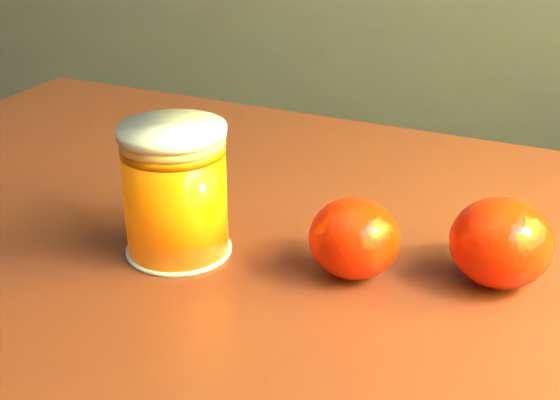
% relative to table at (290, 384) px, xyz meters
% --- Properties ---
extents(kitchen_counter, '(3.15, 0.60, 0.90)m').
position_rel_table_xyz_m(kitchen_counter, '(-1.03, 1.30, -0.15)').
color(kitchen_counter, '#4E4E53').
rests_on(kitchen_counter, ground).
extents(table, '(1.00, 0.76, 0.69)m').
position_rel_table_xyz_m(table, '(0.00, 0.00, 0.00)').
color(table, maroon).
rests_on(table, ground).
extents(juice_glass, '(0.07, 0.07, 0.09)m').
position_rel_table_xyz_m(juice_glass, '(-0.09, 0.01, 0.14)').
color(juice_glass, '#FF6905').
rests_on(juice_glass, table).
extents(orange_front, '(0.08, 0.08, 0.05)m').
position_rel_table_xyz_m(orange_front, '(0.04, 0.02, 0.12)').
color(orange_front, '#F42204').
rests_on(orange_front, table).
extents(orange_back, '(0.08, 0.08, 0.06)m').
position_rel_table_xyz_m(orange_back, '(0.13, 0.04, 0.12)').
color(orange_back, '#F42204').
rests_on(orange_back, table).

